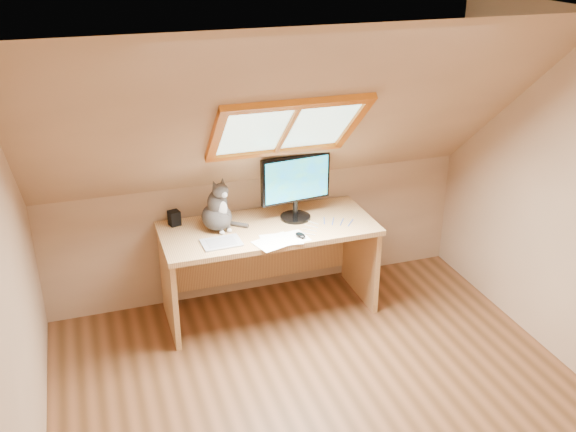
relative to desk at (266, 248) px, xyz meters
name	(u,v)px	position (x,y,z in m)	size (l,w,h in m)	color
ground	(339,422)	(0.04, -1.45, -0.52)	(3.50, 3.50, 0.00)	brown
room_shell	(355,222)	(0.04, -1.54, 0.91)	(3.52, 3.52, 2.41)	tan
desk	(266,248)	(0.00, 0.00, 0.00)	(1.64, 0.72, 0.75)	tan
monitor	(296,183)	(0.24, -0.01, 0.53)	(0.56, 0.24, 0.52)	black
cat	(217,211)	(-0.38, 0.00, 0.38)	(0.31, 0.34, 0.42)	#4B4542
desk_speaker	(174,218)	(-0.68, 0.18, 0.28)	(0.08, 0.08, 0.12)	black
graphics_tablet	(221,243)	(-0.41, -0.24, 0.23)	(0.28, 0.20, 0.01)	#B2B2B7
mouse	(301,235)	(0.17, -0.33, 0.24)	(0.06, 0.10, 0.03)	black
papers	(276,241)	(-0.02, -0.33, 0.23)	(0.35, 0.30, 0.01)	white
cables	(327,224)	(0.44, -0.19, 0.23)	(0.51, 0.26, 0.01)	silver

